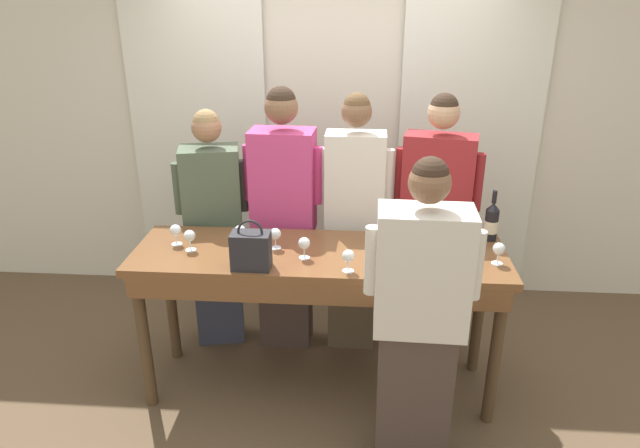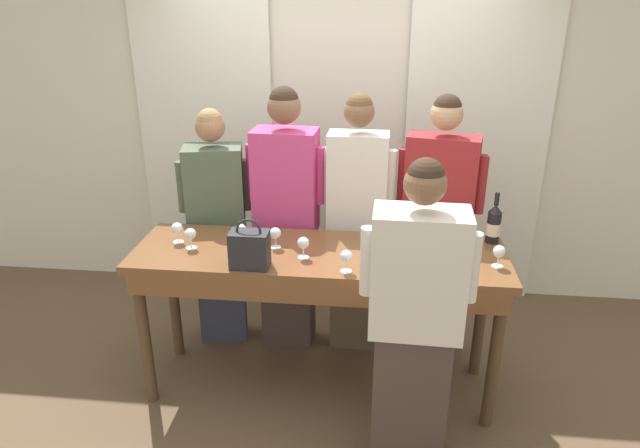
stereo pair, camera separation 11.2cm
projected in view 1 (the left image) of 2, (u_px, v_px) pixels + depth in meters
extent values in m
plane|color=brown|center=(319.00, 385.00, 3.74)|extent=(18.00, 18.00, 0.00)
cube|color=silver|center=(332.00, 125.00, 4.50)|extent=(12.00, 0.06, 2.80)
cube|color=white|center=(199.00, 132.00, 4.54)|extent=(1.08, 0.03, 2.69)
cube|color=white|center=(469.00, 137.00, 4.39)|extent=(1.08, 0.03, 2.69)
cube|color=brown|center=(319.00, 256.00, 3.37)|extent=(2.21, 0.65, 0.05)
cube|color=brown|center=(315.00, 294.00, 3.12)|extent=(2.12, 0.03, 0.12)
cylinder|color=#4C3823|center=(144.00, 341.00, 3.40)|extent=(0.07, 0.07, 0.91)
cylinder|color=#4C3823|center=(495.00, 356.00, 3.26)|extent=(0.07, 0.07, 0.91)
cylinder|color=#4C3823|center=(171.00, 299.00, 3.86)|extent=(0.07, 0.07, 0.91)
cylinder|color=#4C3823|center=(479.00, 310.00, 3.72)|extent=(0.07, 0.07, 0.91)
cylinder|color=black|center=(491.00, 225.00, 3.49)|extent=(0.08, 0.08, 0.19)
cone|color=black|center=(493.00, 207.00, 3.44)|extent=(0.08, 0.08, 0.05)
cylinder|color=black|center=(495.00, 197.00, 3.42)|extent=(0.03, 0.03, 0.08)
cylinder|color=beige|center=(491.00, 226.00, 3.49)|extent=(0.08, 0.08, 0.08)
cube|color=#232328|center=(251.00, 251.00, 3.13)|extent=(0.21, 0.13, 0.21)
torus|color=#232328|center=(250.00, 232.00, 3.09)|extent=(0.14, 0.01, 0.14)
cylinder|color=white|center=(241.00, 245.00, 3.45)|extent=(0.07, 0.07, 0.00)
cylinder|color=white|center=(241.00, 240.00, 3.44)|extent=(0.01, 0.01, 0.06)
sphere|color=white|center=(240.00, 231.00, 3.42)|extent=(0.07, 0.07, 0.07)
cylinder|color=white|center=(348.00, 271.00, 3.13)|extent=(0.07, 0.07, 0.00)
cylinder|color=white|center=(348.00, 266.00, 3.12)|extent=(0.01, 0.01, 0.06)
sphere|color=white|center=(348.00, 256.00, 3.10)|extent=(0.07, 0.07, 0.07)
sphere|color=maroon|center=(348.00, 257.00, 3.10)|extent=(0.04, 0.04, 0.04)
cylinder|color=white|center=(497.00, 263.00, 3.22)|extent=(0.07, 0.07, 0.00)
cylinder|color=white|center=(498.00, 258.00, 3.20)|extent=(0.01, 0.01, 0.06)
sphere|color=white|center=(499.00, 249.00, 3.18)|extent=(0.07, 0.07, 0.07)
cylinder|color=white|center=(390.00, 257.00, 3.30)|extent=(0.07, 0.07, 0.00)
cylinder|color=white|center=(390.00, 252.00, 3.28)|extent=(0.01, 0.01, 0.06)
sphere|color=white|center=(391.00, 242.00, 3.26)|extent=(0.07, 0.07, 0.07)
cylinder|color=white|center=(304.00, 258.00, 3.28)|extent=(0.07, 0.07, 0.00)
cylinder|color=white|center=(304.00, 253.00, 3.27)|extent=(0.01, 0.01, 0.06)
sphere|color=white|center=(304.00, 243.00, 3.25)|extent=(0.07, 0.07, 0.07)
cylinder|color=white|center=(445.00, 247.00, 3.42)|extent=(0.07, 0.07, 0.00)
cylinder|color=white|center=(446.00, 242.00, 3.41)|extent=(0.01, 0.01, 0.06)
sphere|color=white|center=(447.00, 233.00, 3.39)|extent=(0.07, 0.07, 0.07)
cylinder|color=white|center=(191.00, 250.00, 3.38)|extent=(0.07, 0.07, 0.00)
cylinder|color=white|center=(190.00, 245.00, 3.37)|extent=(0.01, 0.01, 0.06)
sphere|color=white|center=(190.00, 236.00, 3.35)|extent=(0.07, 0.07, 0.07)
sphere|color=maroon|center=(190.00, 237.00, 3.35)|extent=(0.04, 0.04, 0.04)
cylinder|color=white|center=(276.00, 248.00, 3.41)|extent=(0.07, 0.07, 0.00)
cylinder|color=white|center=(276.00, 243.00, 3.40)|extent=(0.01, 0.01, 0.06)
sphere|color=white|center=(275.00, 234.00, 3.37)|extent=(0.07, 0.07, 0.07)
cylinder|color=white|center=(177.00, 244.00, 3.46)|extent=(0.07, 0.07, 0.00)
cylinder|color=white|center=(176.00, 239.00, 3.45)|extent=(0.01, 0.01, 0.06)
sphere|color=white|center=(175.00, 230.00, 3.42)|extent=(0.07, 0.07, 0.07)
cube|color=#383D51|center=(219.00, 288.00, 4.10)|extent=(0.37, 0.28, 0.81)
cube|color=#4C5B47|center=(212.00, 194.00, 3.82)|extent=(0.43, 0.33, 0.64)
sphere|color=#9E7051|center=(206.00, 128.00, 3.65)|extent=(0.19, 0.19, 0.19)
sphere|color=#93754C|center=(206.00, 122.00, 3.64)|extent=(0.17, 0.17, 0.17)
cylinder|color=#4C5B47|center=(243.00, 186.00, 3.83)|extent=(0.08, 0.08, 0.35)
cylinder|color=#4C5B47|center=(178.00, 188.00, 3.78)|extent=(0.08, 0.08, 0.35)
cube|color=#473833|center=(286.00, 287.00, 4.06)|extent=(0.37, 0.24, 0.88)
cube|color=#C63D7A|center=(283.00, 182.00, 3.75)|extent=(0.43, 0.29, 0.69)
sphere|color=brown|center=(281.00, 107.00, 3.57)|extent=(0.21, 0.21, 0.21)
sphere|color=#332319|center=(281.00, 101.00, 3.55)|extent=(0.19, 0.19, 0.19)
cylinder|color=#C63D7A|center=(318.00, 176.00, 3.71)|extent=(0.07, 0.07, 0.38)
cylinder|color=#C63D7A|center=(249.00, 173.00, 3.76)|extent=(0.07, 0.07, 0.38)
cube|color=brown|center=(352.00, 289.00, 4.03)|extent=(0.33, 0.19, 0.87)
cube|color=silver|center=(355.00, 185.00, 3.73)|extent=(0.39, 0.22, 0.69)
sphere|color=brown|center=(357.00, 112.00, 3.54)|extent=(0.19, 0.19, 0.19)
sphere|color=brown|center=(357.00, 106.00, 3.53)|extent=(0.17, 0.17, 0.17)
cylinder|color=silver|center=(388.00, 178.00, 3.69)|extent=(0.07, 0.07, 0.38)
cylinder|color=silver|center=(322.00, 176.00, 3.72)|extent=(0.07, 0.07, 0.38)
cube|color=#473833|center=(429.00, 292.00, 3.99)|extent=(0.41, 0.25, 0.87)
cube|color=maroon|center=(438.00, 187.00, 3.69)|extent=(0.48, 0.30, 0.69)
sphere|color=tan|center=(444.00, 113.00, 3.51)|extent=(0.20, 0.20, 0.20)
sphere|color=#332319|center=(444.00, 107.00, 3.49)|extent=(0.18, 0.18, 0.18)
cylinder|color=maroon|center=(478.00, 183.00, 3.61)|extent=(0.08, 0.08, 0.38)
cylinder|color=maroon|center=(400.00, 176.00, 3.73)|extent=(0.08, 0.08, 0.38)
cube|color=#473833|center=(413.00, 393.00, 3.04)|extent=(0.39, 0.23, 0.81)
cube|color=silver|center=(423.00, 272.00, 2.76)|extent=(0.46, 0.27, 0.64)
sphere|color=brown|center=(430.00, 183.00, 2.59)|extent=(0.20, 0.20, 0.20)
sphere|color=#332319|center=(430.00, 175.00, 2.57)|extent=(0.17, 0.17, 0.17)
cylinder|color=silver|center=(372.00, 261.00, 2.77)|extent=(0.07, 0.07, 0.35)
cylinder|color=silver|center=(476.00, 265.00, 2.72)|extent=(0.07, 0.07, 0.35)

